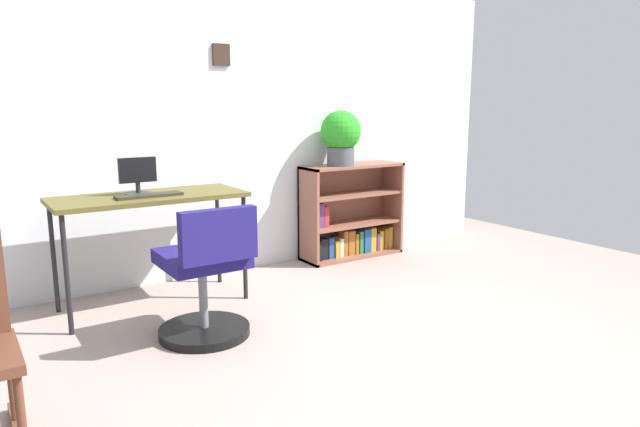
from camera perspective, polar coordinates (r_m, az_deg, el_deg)
ground_plane at (r=3.02m, az=10.29°, el=-14.99°), size 6.24×6.24×0.00m
wall_back at (r=4.51m, az=-8.62°, el=8.84°), size 5.20×0.12×2.31m
desk at (r=3.80m, az=-16.79°, el=0.92°), size 1.20×0.52×0.74m
monitor at (r=3.81m, az=-17.87°, el=3.54°), size 0.24×0.17×0.24m
keyboard at (r=3.71m, az=-16.81°, el=1.76°), size 0.41×0.11×0.02m
office_chair at (r=3.25m, az=-11.39°, el=-6.69°), size 0.52×0.55×0.78m
bookshelf_low at (r=4.94m, az=2.89°, el=-0.33°), size 0.92×0.30×0.81m
potted_plant_on_shelf at (r=4.73m, az=2.11°, el=7.87°), size 0.34×0.34×0.46m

